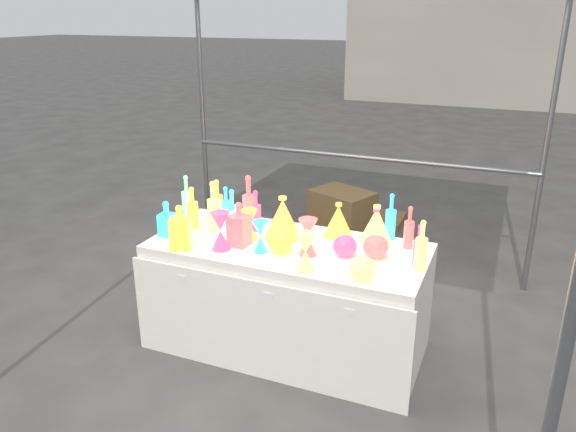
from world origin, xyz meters
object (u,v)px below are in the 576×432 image
at_px(display_table, 287,297).
at_px(lampshade_0, 283,217).
at_px(hourglass_0, 308,237).
at_px(cardboard_box_closed, 342,211).
at_px(bottle_0, 217,201).
at_px(globe_0, 280,243).
at_px(decanter_0, 180,227).

relative_size(display_table, lampshade_0, 6.37).
bearing_deg(hourglass_0, lampshade_0, 142.28).
relative_size(cardboard_box_closed, lampshade_0, 2.09).
bearing_deg(cardboard_box_closed, bottle_0, -76.83).
bearing_deg(globe_0, hourglass_0, 12.49).
xyz_separation_m(display_table, decanter_0, (-0.61, -0.30, 0.52)).
height_order(bottle_0, decanter_0, bottle_0).
bearing_deg(display_table, cardboard_box_closed, 97.71).
bearing_deg(cardboard_box_closed, hourglass_0, -55.59).
height_order(globe_0, lampshade_0, lampshade_0).
bearing_deg(hourglass_0, cardboard_box_closed, 101.63).
xyz_separation_m(cardboard_box_closed, globe_0, (0.30, -2.31, 0.60)).
bearing_deg(display_table, hourglass_0, -25.88).
distance_m(globe_0, lampshade_0, 0.26).
relative_size(bottle_0, hourglass_0, 1.34).
height_order(decanter_0, globe_0, decanter_0).
relative_size(bottle_0, lampshade_0, 1.09).
height_order(bottle_0, lampshade_0, bottle_0).
relative_size(display_table, globe_0, 11.47).
bearing_deg(display_table, decanter_0, -153.68).
xyz_separation_m(hourglass_0, globe_0, (-0.17, -0.04, -0.05)).
height_order(hourglass_0, lampshade_0, lampshade_0).
distance_m(decanter_0, hourglass_0, 0.81).
relative_size(cardboard_box_closed, globe_0, 3.76).
distance_m(bottle_0, decanter_0, 0.51).
distance_m(hourglass_0, globe_0, 0.18).
bearing_deg(globe_0, lampshade_0, 109.35).
distance_m(cardboard_box_closed, decanter_0, 2.60).
relative_size(decanter_0, lampshade_0, 1.01).
relative_size(display_table, hourglass_0, 7.83).
height_order(bottle_0, hourglass_0, bottle_0).
bearing_deg(bottle_0, lampshade_0, -10.10).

